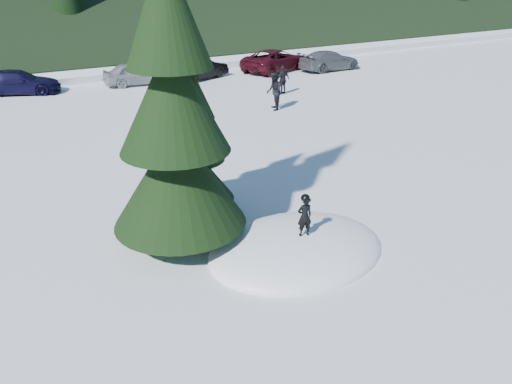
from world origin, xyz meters
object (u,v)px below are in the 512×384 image
adult_0 (274,91)px  car_4 (137,74)px  spruce_short (191,140)px  car_6 (275,60)px  spruce_tall (173,112)px  car_3 (18,82)px  car_5 (200,69)px  car_7 (330,61)px  adult_1 (283,80)px  child_skier (305,216)px

adult_0 → car_4: 9.65m
spruce_short → car_6: 21.18m
spruce_tall → car_3: (-1.09, 19.46, -2.69)m
spruce_short → car_3: spruce_short is taller
car_5 → car_7: bearing=-122.4°
adult_0 → car_6: (5.49, 8.27, -0.20)m
adult_0 → car_5: (0.06, 8.41, -0.25)m
adult_0 → adult_1: size_ratio=1.18×
spruce_tall → spruce_short: spruce_tall is taller
spruce_tall → child_skier: 3.82m
spruce_short → car_5: bearing=64.3°
adult_0 → adult_1: (2.22, 2.53, -0.14)m
car_4 → car_5: car_4 is taller
spruce_tall → adult_1: (11.11, 12.02, -2.56)m
adult_1 → car_3: 14.29m
spruce_short → car_5: size_ratio=1.37×
spruce_tall → car_4: 19.27m
car_3 → car_4: bearing=-78.2°
spruce_tall → car_7: bearing=42.5°
car_3 → car_5: car_5 is taller
child_skier → car_5: 20.95m
spruce_tall → adult_0: (8.89, 9.48, -2.42)m
car_4 → child_skier: bearing=177.5°
adult_0 → car_6: bearing=171.5°
adult_1 → car_6: adult_1 is taller
child_skier → car_3: size_ratio=0.23×
spruce_tall → car_4: spruce_tall is taller
car_6 → adult_0: bearing=127.0°
car_7 → car_6: bearing=63.1°
car_7 → adult_1: bearing=121.7°
adult_0 → adult_1: adult_0 is taller
spruce_tall → car_5: size_ratio=2.19×
adult_0 → spruce_tall: bearing=-18.1°
car_6 → car_7: bearing=-135.8°
spruce_short → child_skier: size_ratio=5.43×
spruce_tall → child_skier: (2.28, -1.97, -2.35)m
adult_0 → car_4: size_ratio=0.47×
adult_0 → adult_1: 3.37m
car_4 → car_6: car_6 is taller
adult_0 → car_5: 8.41m
spruce_short → child_skier: spruce_short is taller
spruce_tall → spruce_short: (1.00, 1.40, -1.22)m
spruce_tall → car_3: size_ratio=1.98×
child_skier → adult_1: bearing=-109.4°
child_skier → car_3: 21.69m
child_skier → adult_0: (6.61, 11.45, -0.07)m
child_skier → spruce_tall: bearing=-28.0°
adult_0 → car_7: (8.74, 6.66, -0.27)m
adult_0 → car_4: bearing=-132.2°
car_3 → car_4: car_4 is taller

